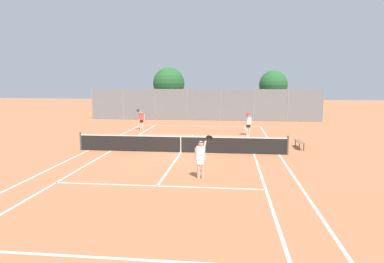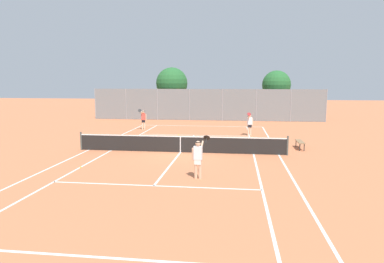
{
  "view_description": "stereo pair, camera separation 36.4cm",
  "coord_description": "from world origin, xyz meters",
  "px_view_note": "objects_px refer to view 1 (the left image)",
  "views": [
    {
      "loc": [
        2.74,
        -18.96,
        3.99
      ],
      "look_at": [
        0.48,
        1.5,
        1.0
      ],
      "focal_mm": 32.0,
      "sensor_mm": 36.0,
      "label": 1
    },
    {
      "loc": [
        3.1,
        -18.92,
        3.99
      ],
      "look_at": [
        0.48,
        1.5,
        1.0
      ],
      "focal_mm": 32.0,
      "sensor_mm": 36.0,
      "label": 2
    }
  ],
  "objects_px": {
    "player_far_left": "(141,119)",
    "loose_tennis_ball_1": "(123,145)",
    "player_near_side": "(201,157)",
    "player_far_right": "(248,123)",
    "tree_behind_left": "(169,84)",
    "tennis_net": "(181,144)",
    "loose_tennis_ball_0": "(177,135)",
    "loose_tennis_ball_2": "(171,150)",
    "courtside_bench": "(300,142)",
    "loose_tennis_ball_3": "(82,168)",
    "tree_behind_right": "(274,86)"
  },
  "relations": [
    {
      "from": "player_far_left",
      "to": "loose_tennis_ball_1",
      "type": "height_order",
      "value": "player_far_left"
    },
    {
      "from": "player_near_side",
      "to": "player_far_right",
      "type": "xyz_separation_m",
      "value": [
        2.56,
        12.03,
        0.0
      ]
    },
    {
      "from": "tree_behind_left",
      "to": "tennis_net",
      "type": "bearing_deg",
      "value": -77.99
    },
    {
      "from": "loose_tennis_ball_0",
      "to": "loose_tennis_ball_2",
      "type": "height_order",
      "value": "same"
    },
    {
      "from": "player_near_side",
      "to": "player_far_left",
      "type": "distance_m",
      "value": 15.46
    },
    {
      "from": "player_near_side",
      "to": "loose_tennis_ball_1",
      "type": "height_order",
      "value": "player_near_side"
    },
    {
      "from": "tennis_net",
      "to": "player_far_right",
      "type": "height_order",
      "value": "player_far_right"
    },
    {
      "from": "loose_tennis_ball_2",
      "to": "courtside_bench",
      "type": "relative_size",
      "value": 0.04
    },
    {
      "from": "loose_tennis_ball_2",
      "to": "tennis_net",
      "type": "bearing_deg",
      "value": -36.91
    },
    {
      "from": "player_near_side",
      "to": "loose_tennis_ball_3",
      "type": "xyz_separation_m",
      "value": [
        -5.66,
        1.09,
        -0.89
      ]
    },
    {
      "from": "loose_tennis_ball_1",
      "to": "tree_behind_right",
      "type": "bearing_deg",
      "value": 57.28
    },
    {
      "from": "player_near_side",
      "to": "loose_tennis_ball_2",
      "type": "height_order",
      "value": "player_near_side"
    },
    {
      "from": "tennis_net",
      "to": "player_far_right",
      "type": "distance_m",
      "value": 7.99
    },
    {
      "from": "player_near_side",
      "to": "loose_tennis_ball_2",
      "type": "bearing_deg",
      "value": 111.46
    },
    {
      "from": "tennis_net",
      "to": "player_near_side",
      "type": "height_order",
      "value": "player_near_side"
    },
    {
      "from": "loose_tennis_ball_1",
      "to": "tennis_net",
      "type": "bearing_deg",
      "value": -22.69
    },
    {
      "from": "player_far_left",
      "to": "tree_behind_left",
      "type": "relative_size",
      "value": 0.31
    },
    {
      "from": "tennis_net",
      "to": "loose_tennis_ball_2",
      "type": "xyz_separation_m",
      "value": [
        -0.65,
        0.49,
        -0.48
      ]
    },
    {
      "from": "loose_tennis_ball_3",
      "to": "tree_behind_right",
      "type": "relative_size",
      "value": 0.01
    },
    {
      "from": "tree_behind_right",
      "to": "loose_tennis_ball_1",
      "type": "bearing_deg",
      "value": -122.72
    },
    {
      "from": "player_near_side",
      "to": "loose_tennis_ball_3",
      "type": "height_order",
      "value": "player_near_side"
    },
    {
      "from": "player_far_right",
      "to": "loose_tennis_ball_3",
      "type": "height_order",
      "value": "player_far_right"
    },
    {
      "from": "player_far_right",
      "to": "tree_behind_right",
      "type": "distance_m",
      "value": 13.36
    },
    {
      "from": "player_far_right",
      "to": "courtside_bench",
      "type": "height_order",
      "value": "player_far_right"
    },
    {
      "from": "player_far_left",
      "to": "loose_tennis_ball_1",
      "type": "xyz_separation_m",
      "value": [
        0.67,
        -7.3,
        -0.89
      ]
    },
    {
      "from": "loose_tennis_ball_3",
      "to": "loose_tennis_ball_2",
      "type": "bearing_deg",
      "value": 53.43
    },
    {
      "from": "loose_tennis_ball_1",
      "to": "loose_tennis_ball_3",
      "type": "relative_size",
      "value": 1.0
    },
    {
      "from": "loose_tennis_ball_3",
      "to": "tree_behind_left",
      "type": "relative_size",
      "value": 0.01
    },
    {
      "from": "player_far_right",
      "to": "courtside_bench",
      "type": "bearing_deg",
      "value": -59.89
    },
    {
      "from": "loose_tennis_ball_3",
      "to": "courtside_bench",
      "type": "xyz_separation_m",
      "value": [
        11.03,
        6.08,
        0.38
      ]
    },
    {
      "from": "courtside_bench",
      "to": "tree_behind_left",
      "type": "distance_m",
      "value": 21.77
    },
    {
      "from": "loose_tennis_ball_3",
      "to": "player_near_side",
      "type": "bearing_deg",
      "value": -10.87
    },
    {
      "from": "loose_tennis_ball_3",
      "to": "tennis_net",
      "type": "bearing_deg",
      "value": 45.4
    },
    {
      "from": "loose_tennis_ball_3",
      "to": "tree_behind_right",
      "type": "distance_m",
      "value": 26.52
    },
    {
      "from": "tennis_net",
      "to": "player_near_side",
      "type": "distance_m",
      "value": 5.46
    },
    {
      "from": "player_far_left",
      "to": "loose_tennis_ball_3",
      "type": "xyz_separation_m",
      "value": [
        0.55,
        -13.07,
        -0.89
      ]
    },
    {
      "from": "tennis_net",
      "to": "player_far_left",
      "type": "bearing_deg",
      "value": 117.3
    },
    {
      "from": "loose_tennis_ball_3",
      "to": "tree_behind_left",
      "type": "distance_m",
      "value": 24.68
    },
    {
      "from": "loose_tennis_ball_1",
      "to": "tree_behind_right",
      "type": "distance_m",
      "value": 21.49
    },
    {
      "from": "loose_tennis_ball_3",
      "to": "player_far_right",
      "type": "bearing_deg",
      "value": 53.11
    },
    {
      "from": "loose_tennis_ball_1",
      "to": "loose_tennis_ball_2",
      "type": "height_order",
      "value": "same"
    },
    {
      "from": "tree_behind_right",
      "to": "tennis_net",
      "type": "bearing_deg",
      "value": -111.08
    },
    {
      "from": "loose_tennis_ball_2",
      "to": "courtside_bench",
      "type": "distance_m",
      "value": 7.76
    },
    {
      "from": "loose_tennis_ball_1",
      "to": "loose_tennis_ball_0",
      "type": "bearing_deg",
      "value": 58.95
    },
    {
      "from": "player_far_right",
      "to": "loose_tennis_ball_0",
      "type": "height_order",
      "value": "player_far_right"
    },
    {
      "from": "player_near_side",
      "to": "player_far_left",
      "type": "height_order",
      "value": "same"
    },
    {
      "from": "loose_tennis_ball_3",
      "to": "tree_behind_right",
      "type": "bearing_deg",
      "value": 63.88
    },
    {
      "from": "player_far_left",
      "to": "tree_behind_right",
      "type": "bearing_deg",
      "value": 40.97
    },
    {
      "from": "tennis_net",
      "to": "tree_behind_right",
      "type": "height_order",
      "value": "tree_behind_right"
    },
    {
      "from": "courtside_bench",
      "to": "player_far_left",
      "type": "bearing_deg",
      "value": 148.89
    }
  ]
}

